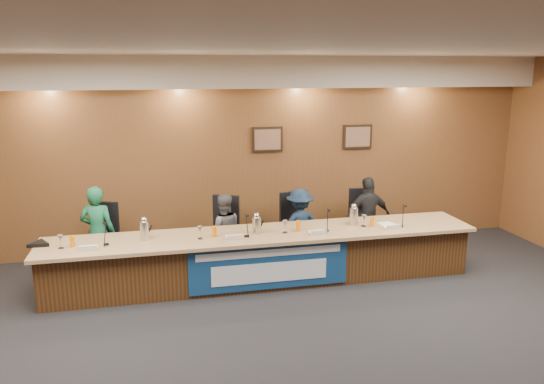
% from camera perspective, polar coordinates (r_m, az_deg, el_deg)
% --- Properties ---
extents(floor, '(10.00, 10.00, 0.00)m').
position_cam_1_polar(floor, '(5.72, 4.28, -18.65)').
color(floor, black).
rests_on(floor, ground).
extents(ceiling, '(10.00, 8.00, 0.04)m').
position_cam_1_polar(ceiling, '(4.86, 4.95, 15.34)').
color(ceiling, silver).
rests_on(ceiling, wall_back).
extents(wall_back, '(10.00, 0.04, 3.20)m').
position_cam_1_polar(wall_back, '(8.87, -3.08, 4.02)').
color(wall_back, brown).
rests_on(wall_back, floor).
extents(soffit, '(10.00, 0.50, 0.50)m').
position_cam_1_polar(soffit, '(8.51, -2.90, 12.76)').
color(soffit, beige).
rests_on(soffit, wall_back).
extents(dais_body, '(6.00, 0.80, 0.70)m').
position_cam_1_polar(dais_body, '(7.66, -0.93, -7.14)').
color(dais_body, '#422611').
rests_on(dais_body, floor).
extents(dais_top, '(6.10, 0.95, 0.05)m').
position_cam_1_polar(dais_top, '(7.49, -0.86, -4.58)').
color(dais_top, '#A58055').
rests_on(dais_top, dais_body).
extents(banner, '(2.20, 0.02, 0.65)m').
position_cam_1_polar(banner, '(7.27, -0.25, -8.03)').
color(banner, navy).
rests_on(banner, dais_body).
extents(banner_text_upper, '(2.00, 0.01, 0.10)m').
position_cam_1_polar(banner_text_upper, '(7.19, -0.23, -6.58)').
color(banner_text_upper, silver).
rests_on(banner_text_upper, banner).
extents(banner_text_lower, '(1.60, 0.01, 0.28)m').
position_cam_1_polar(banner_text_lower, '(7.29, -0.23, -8.65)').
color(banner_text_lower, silver).
rests_on(banner_text_lower, banner).
extents(wall_photo_left, '(0.52, 0.04, 0.42)m').
position_cam_1_polar(wall_photo_left, '(8.88, -0.51, 5.68)').
color(wall_photo_left, black).
rests_on(wall_photo_left, wall_back).
extents(wall_photo_right, '(0.52, 0.04, 0.42)m').
position_cam_1_polar(wall_photo_right, '(9.35, 9.18, 5.89)').
color(wall_photo_right, black).
rests_on(wall_photo_right, wall_back).
extents(panelist_a, '(0.57, 0.45, 1.38)m').
position_cam_1_polar(panelist_a, '(8.08, -18.22, -4.18)').
color(panelist_a, '#165C3C').
rests_on(panelist_a, floor).
extents(panelist_b, '(0.59, 0.46, 1.17)m').
position_cam_1_polar(panelist_b, '(8.13, -5.24, -4.24)').
color(panelist_b, '#525357').
rests_on(panelist_b, floor).
extents(panelist_c, '(0.83, 0.57, 1.19)m').
position_cam_1_polar(panelist_c, '(8.35, 2.99, -3.64)').
color(panelist_c, '#112138').
rests_on(panelist_c, floor).
extents(panelist_d, '(0.79, 0.36, 1.32)m').
position_cam_1_polar(panelist_d, '(8.71, 10.27, -2.68)').
color(panelist_d, black).
rests_on(panelist_d, floor).
extents(office_chair_a, '(0.63, 0.63, 0.08)m').
position_cam_1_polar(office_chair_a, '(8.24, -18.05, -5.38)').
color(office_chair_a, black).
rests_on(office_chair_a, floor).
extents(office_chair_b, '(0.63, 0.63, 0.08)m').
position_cam_1_polar(office_chair_b, '(8.25, -5.32, -4.73)').
color(office_chair_b, black).
rests_on(office_chair_b, floor).
extents(office_chair_c, '(0.57, 0.57, 0.08)m').
position_cam_1_polar(office_chair_c, '(8.48, 2.79, -4.19)').
color(office_chair_c, black).
rests_on(office_chair_c, floor).
extents(office_chair_d, '(0.49, 0.49, 0.08)m').
position_cam_1_polar(office_chair_d, '(8.84, 9.97, -3.64)').
color(office_chair_d, black).
rests_on(office_chair_d, floor).
extents(nameplate_a, '(0.24, 0.08, 0.10)m').
position_cam_1_polar(nameplate_a, '(7.13, -19.22, -5.69)').
color(nameplate_a, white).
rests_on(nameplate_a, dais_top).
extents(microphone_a, '(0.07, 0.07, 0.02)m').
position_cam_1_polar(microphone_a, '(7.31, -17.40, -5.39)').
color(microphone_a, black).
rests_on(microphone_a, dais_top).
extents(juice_glass_a, '(0.06, 0.06, 0.15)m').
position_cam_1_polar(juice_glass_a, '(7.36, -20.68, -4.98)').
color(juice_glass_a, orange).
rests_on(juice_glass_a, dais_top).
extents(water_glass_a, '(0.08, 0.08, 0.18)m').
position_cam_1_polar(water_glass_a, '(7.35, -21.79, -4.99)').
color(water_glass_a, silver).
rests_on(water_glass_a, dais_top).
extents(nameplate_b, '(0.24, 0.08, 0.10)m').
position_cam_1_polar(nameplate_b, '(7.18, -4.00, -4.84)').
color(nameplate_b, white).
rests_on(nameplate_b, dais_top).
extents(microphone_b, '(0.07, 0.07, 0.02)m').
position_cam_1_polar(microphone_b, '(7.31, -2.73, -4.76)').
color(microphone_b, black).
rests_on(microphone_b, dais_top).
extents(juice_glass_b, '(0.06, 0.06, 0.15)m').
position_cam_1_polar(juice_glass_b, '(7.33, -6.21, -4.25)').
color(juice_glass_b, orange).
rests_on(juice_glass_b, dais_top).
extents(water_glass_b, '(0.08, 0.08, 0.18)m').
position_cam_1_polar(water_glass_b, '(7.26, -7.74, -4.35)').
color(water_glass_b, silver).
rests_on(water_glass_b, dais_top).
extents(nameplate_c, '(0.24, 0.08, 0.10)m').
position_cam_1_polar(nameplate_c, '(7.40, 5.05, -4.30)').
color(nameplate_c, white).
rests_on(nameplate_c, dais_top).
extents(microphone_c, '(0.07, 0.07, 0.02)m').
position_cam_1_polar(microphone_c, '(7.59, 5.87, -4.13)').
color(microphone_c, black).
rests_on(microphone_c, dais_top).
extents(juice_glass_c, '(0.06, 0.06, 0.15)m').
position_cam_1_polar(juice_glass_c, '(7.56, 2.84, -3.65)').
color(juice_glass_c, orange).
rests_on(juice_glass_c, dais_top).
extents(water_glass_c, '(0.08, 0.08, 0.18)m').
position_cam_1_polar(water_glass_c, '(7.46, 1.41, -3.74)').
color(water_glass_c, silver).
rests_on(water_glass_c, dais_top).
extents(nameplate_d, '(0.24, 0.08, 0.10)m').
position_cam_1_polar(nameplate_d, '(7.80, 12.96, -3.66)').
color(nameplate_d, white).
rests_on(nameplate_d, dais_top).
extents(microphone_d, '(0.07, 0.07, 0.02)m').
position_cam_1_polar(microphone_d, '(8.01, 13.71, -3.53)').
color(microphone_d, black).
rests_on(microphone_d, dais_top).
extents(juice_glass_d, '(0.06, 0.06, 0.15)m').
position_cam_1_polar(juice_glass_d, '(7.89, 10.74, -3.13)').
color(juice_glass_d, orange).
rests_on(juice_glass_d, dais_top).
extents(water_glass_d, '(0.08, 0.08, 0.18)m').
position_cam_1_polar(water_glass_d, '(7.86, 9.85, -3.06)').
color(water_glass_d, silver).
rests_on(water_glass_d, dais_top).
extents(carafe_left, '(0.12, 0.12, 0.26)m').
position_cam_1_polar(carafe_left, '(7.34, -13.54, -4.08)').
color(carafe_left, silver).
rests_on(carafe_left, dais_top).
extents(carafe_mid, '(0.12, 0.12, 0.23)m').
position_cam_1_polar(carafe_mid, '(7.42, -1.67, -3.61)').
color(carafe_mid, silver).
rests_on(carafe_mid, dais_top).
extents(carafe_right, '(0.13, 0.13, 0.25)m').
position_cam_1_polar(carafe_right, '(7.91, 8.77, -2.61)').
color(carafe_right, silver).
rests_on(carafe_right, dais_top).
extents(speakerphone, '(0.32, 0.32, 0.05)m').
position_cam_1_polar(speakerphone, '(7.58, -23.76, -5.13)').
color(speakerphone, black).
rests_on(speakerphone, dais_top).
extents(paper_stack, '(0.26, 0.33, 0.01)m').
position_cam_1_polar(paper_stack, '(8.03, 12.40, -3.46)').
color(paper_stack, white).
rests_on(paper_stack, dais_top).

